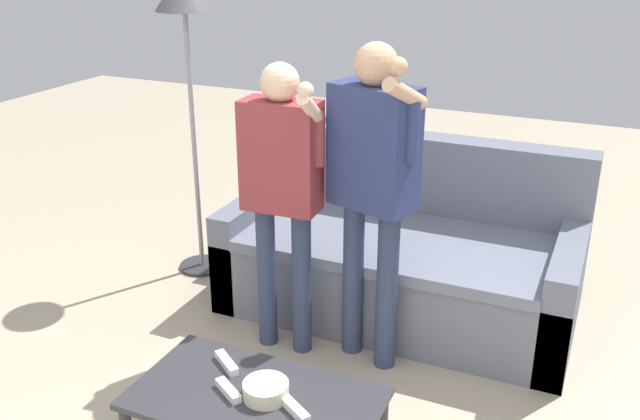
% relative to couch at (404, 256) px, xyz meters
% --- Properties ---
extents(couch, '(1.85, 0.95, 0.89)m').
position_rel_couch_xyz_m(couch, '(0.00, 0.00, 0.00)').
color(couch, slate).
rests_on(couch, ground).
extents(coffee_table, '(0.90, 0.51, 0.39)m').
position_rel_couch_xyz_m(coffee_table, '(-0.08, -1.53, 0.04)').
color(coffee_table, '#2D2D33').
rests_on(coffee_table, ground).
extents(snack_bowl, '(0.17, 0.17, 0.06)m').
position_rel_couch_xyz_m(snack_bowl, '(-0.04, -1.52, 0.13)').
color(snack_bowl, beige).
rests_on(snack_bowl, coffee_table).
extents(game_remote_nunchuk, '(0.06, 0.09, 0.05)m').
position_rel_couch_xyz_m(game_remote_nunchuk, '(-0.04, -1.46, 0.12)').
color(game_remote_nunchuk, white).
rests_on(game_remote_nunchuk, coffee_table).
extents(floor_lamp, '(0.32, 0.32, 1.77)m').
position_rel_couch_xyz_m(floor_lamp, '(-1.27, -0.07, 1.22)').
color(floor_lamp, '#2D2D33').
rests_on(floor_lamp, ground).
extents(player_left, '(0.43, 0.28, 1.43)m').
position_rel_couch_xyz_m(player_left, '(-0.41, -0.65, 0.60)').
color(player_left, '#2D3856').
rests_on(player_left, ground).
extents(player_center, '(0.45, 0.40, 1.53)m').
position_rel_couch_xyz_m(player_center, '(0.01, -0.57, 0.67)').
color(player_center, '#2D3856').
rests_on(player_center, ground).
extents(game_remote_wand_near, '(0.15, 0.12, 0.03)m').
position_rel_couch_xyz_m(game_remote_wand_near, '(0.09, -1.56, 0.11)').
color(game_remote_wand_near, white).
rests_on(game_remote_wand_near, coffee_table).
extents(game_remote_wand_far, '(0.14, 0.11, 0.03)m').
position_rel_couch_xyz_m(game_remote_wand_far, '(-0.18, -1.56, 0.11)').
color(game_remote_wand_far, white).
rests_on(game_remote_wand_far, coffee_table).
extents(game_remote_wand_spare, '(0.15, 0.12, 0.03)m').
position_rel_couch_xyz_m(game_remote_wand_spare, '(-0.27, -1.41, 0.11)').
color(game_remote_wand_spare, white).
rests_on(game_remote_wand_spare, coffee_table).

